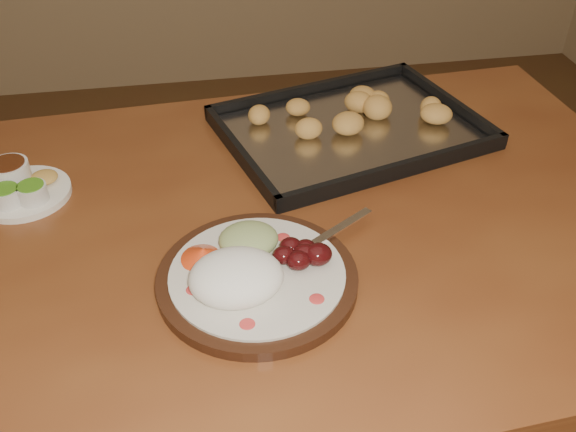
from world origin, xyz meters
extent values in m
cube|color=brown|center=(0.08, -0.10, 0.73)|extent=(1.55, 0.99, 0.04)
cylinder|color=#523318|center=(0.74, 0.32, 0.35)|extent=(0.07, 0.07, 0.71)
cylinder|color=black|center=(0.09, -0.24, 0.76)|extent=(0.29, 0.29, 0.02)
cylinder|color=beige|center=(0.09, -0.24, 0.77)|extent=(0.26, 0.26, 0.01)
ellipsoid|color=red|center=(0.07, -0.34, 0.77)|extent=(0.02, 0.02, 0.00)
ellipsoid|color=red|center=(0.17, -0.31, 0.77)|extent=(0.02, 0.02, 0.00)
ellipsoid|color=red|center=(0.14, -0.17, 0.77)|extent=(0.02, 0.02, 0.00)
ellipsoid|color=red|center=(0.00, -0.26, 0.77)|extent=(0.02, 0.02, 0.00)
ellipsoid|color=white|center=(0.06, -0.26, 0.79)|extent=(0.17, 0.16, 0.06)
ellipsoid|color=#4B0A0E|center=(0.15, -0.24, 0.79)|extent=(0.04, 0.03, 0.03)
ellipsoid|color=#4B0A0E|center=(0.17, -0.22, 0.79)|extent=(0.04, 0.03, 0.03)
ellipsoid|color=#4B0A0E|center=(0.15, -0.21, 0.79)|extent=(0.04, 0.03, 0.03)
ellipsoid|color=#4B0A0E|center=(0.18, -0.23, 0.79)|extent=(0.04, 0.03, 0.03)
ellipsoid|color=#4B0A0E|center=(0.14, -0.23, 0.79)|extent=(0.04, 0.03, 0.03)
ellipsoid|color=#4B0A0E|center=(0.17, -0.23, 0.79)|extent=(0.04, 0.03, 0.03)
ellipsoid|color=tan|center=(0.09, -0.18, 0.78)|extent=(0.12, 0.11, 0.04)
cone|color=red|center=(0.02, -0.20, 0.78)|extent=(0.09, 0.09, 0.03)
cube|color=white|center=(0.23, -0.16, 0.77)|extent=(0.13, 0.09, 0.00)
cube|color=white|center=(0.17, -0.21, 0.78)|extent=(0.04, 0.04, 0.00)
cylinder|color=white|center=(0.15, -0.23, 0.78)|extent=(0.03, 0.02, 0.00)
cylinder|color=white|center=(0.15, -0.22, 0.78)|extent=(0.03, 0.02, 0.00)
cylinder|color=white|center=(0.15, -0.22, 0.78)|extent=(0.03, 0.02, 0.00)
cylinder|color=white|center=(0.14, -0.21, 0.78)|extent=(0.03, 0.02, 0.00)
cylinder|color=white|center=(-0.28, 0.04, 0.76)|extent=(0.16, 0.16, 0.01)
cylinder|color=silver|center=(-0.29, 0.01, 0.78)|extent=(0.05, 0.05, 0.03)
cylinder|color=#45881B|center=(-0.29, 0.01, 0.79)|extent=(0.04, 0.04, 0.00)
cylinder|color=silver|center=(-0.25, 0.01, 0.78)|extent=(0.05, 0.05, 0.03)
cylinder|color=#45881B|center=(-0.25, 0.01, 0.79)|extent=(0.04, 0.04, 0.00)
cylinder|color=silver|center=(-0.30, 0.07, 0.78)|extent=(0.07, 0.07, 0.04)
cylinder|color=#3E1A0B|center=(-0.30, 0.07, 0.80)|extent=(0.06, 0.06, 0.00)
ellipsoid|color=gold|center=(-0.24, 0.07, 0.77)|extent=(0.05, 0.05, 0.02)
cube|color=black|center=(0.33, 0.15, 0.75)|extent=(0.56, 0.47, 0.01)
cube|color=black|center=(0.29, 0.32, 0.77)|extent=(0.47, 0.14, 0.02)
cube|color=black|center=(0.38, -0.01, 0.77)|extent=(0.47, 0.14, 0.02)
cube|color=black|center=(0.56, 0.22, 0.77)|extent=(0.11, 0.35, 0.02)
cube|color=black|center=(0.11, 0.09, 0.77)|extent=(0.11, 0.35, 0.02)
cube|color=silver|center=(0.33, 0.15, 0.76)|extent=(0.52, 0.43, 0.00)
ellipsoid|color=#CE8948|center=(0.39, 0.17, 0.78)|extent=(0.05, 0.05, 0.04)
ellipsoid|color=#CE8948|center=(0.43, 0.22, 0.78)|extent=(0.07, 0.07, 0.04)
ellipsoid|color=#CE8948|center=(0.34, 0.26, 0.78)|extent=(0.07, 0.07, 0.04)
ellipsoid|color=#CE8948|center=(0.30, 0.20, 0.78)|extent=(0.06, 0.06, 0.04)
ellipsoid|color=#CE8948|center=(0.25, 0.20, 0.78)|extent=(0.07, 0.07, 0.04)
ellipsoid|color=#CE8948|center=(0.27, 0.15, 0.78)|extent=(0.07, 0.06, 0.04)
ellipsoid|color=#CE8948|center=(0.22, 0.10, 0.78)|extent=(0.07, 0.06, 0.04)
ellipsoid|color=#CE8948|center=(0.30, 0.06, 0.78)|extent=(0.07, 0.07, 0.04)
ellipsoid|color=#CE8948|center=(0.33, 0.09, 0.78)|extent=(0.06, 0.06, 0.04)
ellipsoid|color=#CE8948|center=(0.40, 0.08, 0.78)|extent=(0.07, 0.07, 0.04)
ellipsoid|color=#CE8948|center=(0.39, 0.14, 0.78)|extent=(0.07, 0.07, 0.04)
camera|label=1|loc=(0.02, -0.92, 1.41)|focal=40.00mm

